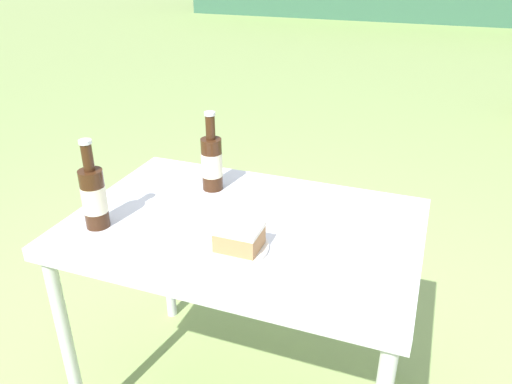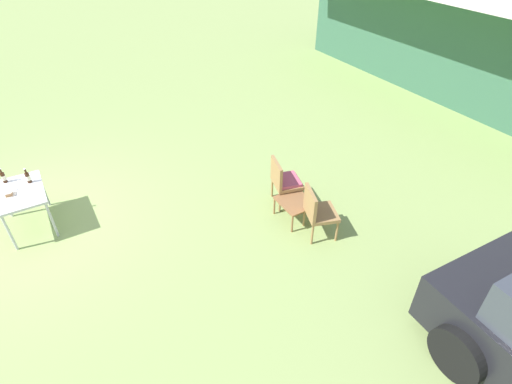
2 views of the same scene
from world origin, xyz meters
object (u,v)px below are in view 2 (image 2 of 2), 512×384
object	(u,v)px
wicker_chair_plain	(317,210)
garden_side_table	(295,203)
cola_bottle_near	(28,177)
cake_on_plate	(9,194)
wicker_chair_cushioned	(284,180)
patio_table	(21,195)
cola_bottle_far	(3,177)

from	to	relation	value
wicker_chair_plain	garden_side_table	bearing A→B (deg)	26.51
garden_side_table	cola_bottle_near	world-z (taller)	cola_bottle_near
wicker_chair_plain	cake_on_plate	bearing A→B (deg)	77.92
wicker_chair_cushioned	cola_bottle_near	distance (m)	4.13
cola_bottle_near	garden_side_table	bearing A→B (deg)	58.93
wicker_chair_plain	garden_side_table	distance (m)	0.52
wicker_chair_plain	cake_on_plate	size ratio (longest dim) A/B	4.26
garden_side_table	patio_table	distance (m)	4.34
patio_table	cake_on_plate	world-z (taller)	cake_on_plate
wicker_chair_cushioned	patio_table	distance (m)	4.21
wicker_chair_plain	cola_bottle_near	world-z (taller)	cola_bottle_near
cake_on_plate	wicker_chair_cushioned	bearing A→B (deg)	69.22
garden_side_table	cake_on_plate	world-z (taller)	cake_on_plate
wicker_chair_cushioned	cake_on_plate	bearing A→B (deg)	84.09
cake_on_plate	cola_bottle_near	distance (m)	0.38
cola_bottle_far	wicker_chair_plain	bearing A→B (deg)	54.47
cola_bottle_near	cola_bottle_far	size ratio (longest dim) A/B	1.00
cola_bottle_near	cola_bottle_far	distance (m)	0.39
wicker_chair_plain	patio_table	xyz separation A→B (m)	(-2.51, -3.88, 0.15)
wicker_chair_cushioned	cola_bottle_near	bearing A→B (deg)	79.78
wicker_chair_cushioned	cola_bottle_far	bearing A→B (deg)	79.24
garden_side_table	cake_on_plate	bearing A→B (deg)	-116.64
wicker_chair_cushioned	wicker_chair_plain	bearing A→B (deg)	-166.20
cake_on_plate	cola_bottle_far	world-z (taller)	cola_bottle_far
cola_bottle_near	patio_table	bearing A→B (deg)	-43.63
patio_table	garden_side_table	bearing A→B (deg)	62.10
wicker_chair_plain	cake_on_plate	distance (m)	4.73
cake_on_plate	patio_table	bearing A→B (deg)	103.72
wicker_chair_cushioned	patio_table	world-z (taller)	wicker_chair_cushioned
patio_table	cake_on_plate	distance (m)	0.18
wicker_chair_cushioned	cola_bottle_far	distance (m)	4.52
cake_on_plate	cola_bottle_near	xyz separation A→B (m)	(-0.21, 0.31, 0.07)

